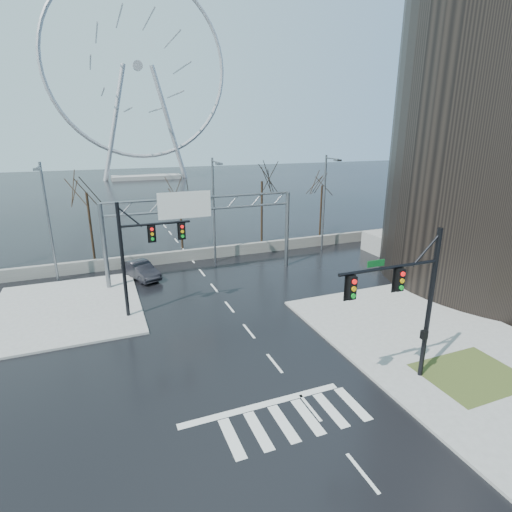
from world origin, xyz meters
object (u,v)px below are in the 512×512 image
signal_mast_near (410,295)px  sign_gantry (198,219)px  signal_mast_far (140,249)px  ferris_wheel (138,74)px  car (141,270)px

signal_mast_near → sign_gantry: (-5.52, 19.00, 0.31)m
signal_mast_near → sign_gantry: signal_mast_near is taller
sign_gantry → signal_mast_far: bearing=-132.5°
signal_mast_far → ferris_wheel: 89.30m
signal_mast_near → ferris_wheel: (-0.14, 99.04, 21.26)m
ferris_wheel → car: bearing=-97.5°
car → signal_mast_near: bearing=-83.9°
ferris_wheel → car: (-10.27, -78.41, -25.38)m
signal_mast_near → signal_mast_far: bearing=130.3°
sign_gantry → ferris_wheel: (5.38, 80.04, 20.95)m
signal_mast_near → ferris_wheel: 101.29m
ferris_wheel → sign_gantry: bearing=-93.8°
signal_mast_near → sign_gantry: size_ratio=0.49×
signal_mast_near → car: 23.47m
signal_mast_near → car: (-10.41, 20.63, -4.12)m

